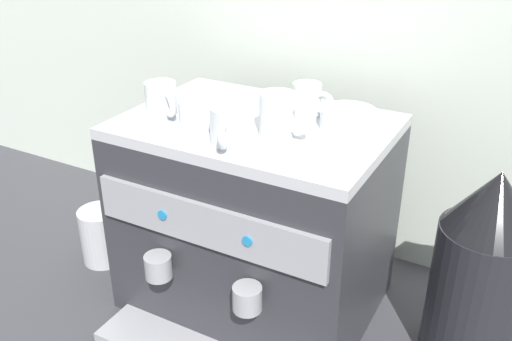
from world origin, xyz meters
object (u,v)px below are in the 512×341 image
at_px(ceramic_cup_3, 229,126).
at_px(milk_pitcher, 102,235).
at_px(ceramic_bowl_1, 348,119).
at_px(coffee_grinder, 481,272).
at_px(ceramic_bowl_0, 208,111).
at_px(ceramic_cup_2, 308,99).
at_px(ceramic_cup_0, 279,114).
at_px(ceramic_cup_1, 162,99).
at_px(espresso_machine, 255,217).

distance_m(ceramic_cup_3, milk_pitcher, 0.60).
bearing_deg(ceramic_bowl_1, coffee_grinder, -3.03).
xyz_separation_m(ceramic_bowl_0, ceramic_bowl_1, (0.27, 0.10, -0.00)).
xyz_separation_m(ceramic_cup_2, milk_pitcher, (-0.50, -0.14, -0.41)).
bearing_deg(ceramic_cup_2, ceramic_cup_0, -92.02).
relative_size(ceramic_bowl_0, coffee_grinder, 0.28).
relative_size(ceramic_bowl_0, ceramic_bowl_1, 1.08).
bearing_deg(ceramic_cup_0, ceramic_bowl_1, 43.47).
bearing_deg(coffee_grinder, ceramic_cup_3, -160.24).
distance_m(ceramic_bowl_1, milk_pitcher, 0.72).
xyz_separation_m(ceramic_cup_1, coffee_grinder, (0.66, 0.10, -0.27)).
xyz_separation_m(ceramic_cup_1, ceramic_bowl_1, (0.37, 0.12, -0.02)).
xyz_separation_m(espresso_machine, ceramic_cup_3, (0.01, -0.12, 0.26)).
bearing_deg(ceramic_bowl_0, ceramic_cup_0, -0.29).
distance_m(espresso_machine, ceramic_cup_1, 0.33).
bearing_deg(ceramic_cup_1, ceramic_cup_3, -17.29).
relative_size(ceramic_cup_1, coffee_grinder, 0.22).
xyz_separation_m(ceramic_cup_3, ceramic_bowl_1, (0.17, 0.18, -0.02)).
bearing_deg(espresso_machine, ceramic_cup_0, -26.59).
xyz_separation_m(ceramic_cup_0, ceramic_bowl_1, (0.10, 0.10, -0.02)).
height_order(espresso_machine, ceramic_cup_2, ceramic_cup_2).
bearing_deg(ceramic_cup_3, ceramic_bowl_1, 47.69).
bearing_deg(ceramic_cup_1, ceramic_bowl_1, 18.04).
relative_size(ceramic_cup_3, milk_pitcher, 0.74).
distance_m(espresso_machine, ceramic_cup_2, 0.29).
bearing_deg(ceramic_bowl_1, ceramic_cup_1, -161.96).
bearing_deg(espresso_machine, ceramic_cup_3, -84.78).
bearing_deg(ceramic_cup_3, ceramic_cup_0, 53.51).
bearing_deg(milk_pitcher, espresso_machine, 7.35).
xyz_separation_m(ceramic_cup_0, milk_pitcher, (-0.49, -0.02, -0.42)).
height_order(coffee_grinder, milk_pitcher, coffee_grinder).
height_order(ceramic_cup_3, coffee_grinder, ceramic_cup_3).
height_order(ceramic_cup_0, ceramic_bowl_1, ceramic_cup_0).
xyz_separation_m(ceramic_cup_2, ceramic_cup_3, (-0.07, -0.21, 0.00)).
distance_m(ceramic_cup_3, coffee_grinder, 0.56).
xyz_separation_m(ceramic_cup_3, ceramic_bowl_0, (-0.10, 0.08, -0.02)).
relative_size(ceramic_cup_0, milk_pitcher, 0.77).
bearing_deg(espresso_machine, ceramic_bowl_1, 19.35).
bearing_deg(espresso_machine, ceramic_cup_1, -163.19).
distance_m(ceramic_cup_2, ceramic_bowl_0, 0.21).
bearing_deg(espresso_machine, milk_pitcher, -172.65).
relative_size(ceramic_cup_1, ceramic_bowl_0, 0.80).
xyz_separation_m(ceramic_cup_0, ceramic_cup_3, (-0.06, -0.08, -0.01)).
bearing_deg(ceramic_bowl_1, milk_pitcher, -168.99).
height_order(ceramic_cup_0, ceramic_cup_1, ceramic_cup_0).
xyz_separation_m(espresso_machine, ceramic_bowl_1, (0.18, 0.06, 0.24)).
bearing_deg(ceramic_bowl_1, ceramic_cup_0, -136.53).
distance_m(ceramic_bowl_0, milk_pitcher, 0.52).
height_order(ceramic_cup_3, ceramic_bowl_0, ceramic_cup_3).
bearing_deg(ceramic_bowl_0, espresso_machine, 21.44).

